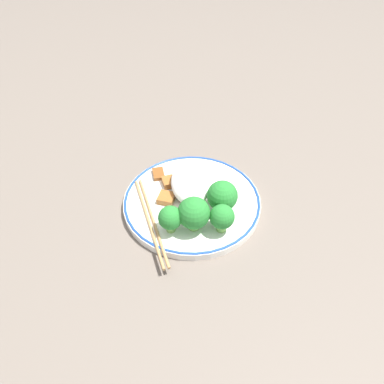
# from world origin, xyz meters

# --- Properties ---
(ground_plane) EXTENTS (3.00, 3.00, 0.00)m
(ground_plane) POSITION_xyz_m (0.00, 0.00, 0.00)
(ground_plane) COLOR #665B51
(plate) EXTENTS (0.26, 0.26, 0.02)m
(plate) POSITION_xyz_m (0.00, 0.00, 0.01)
(plate) COLOR white
(plate) RESTS_ON ground_plane
(rice_mound) EXTENTS (0.12, 0.08, 0.04)m
(rice_mound) POSITION_xyz_m (-0.03, -0.00, 0.04)
(rice_mound) COLOR white
(rice_mound) RESTS_ON plate
(broccoli_back_left) EXTENTS (0.04, 0.04, 0.05)m
(broccoli_back_left) POSITION_xyz_m (0.07, -0.04, 0.05)
(broccoli_back_left) COLOR #72AD4C
(broccoli_back_left) RESTS_ON plate
(broccoli_back_center) EXTENTS (0.06, 0.06, 0.07)m
(broccoli_back_center) POSITION_xyz_m (0.07, 0.00, 0.05)
(broccoli_back_center) COLOR #72AD4C
(broccoli_back_center) RESTS_ON plate
(broccoli_back_right) EXTENTS (0.04, 0.04, 0.05)m
(broccoli_back_right) POSITION_xyz_m (0.08, 0.05, 0.05)
(broccoli_back_right) COLOR #72AD4C
(broccoli_back_right) RESTS_ON plate
(broccoli_mid_left) EXTENTS (0.06, 0.06, 0.06)m
(broccoli_mid_left) POSITION_xyz_m (0.03, 0.05, 0.05)
(broccoli_mid_left) COLOR #72AD4C
(broccoli_mid_left) RESTS_ON plate
(meat_near_front) EXTENTS (0.04, 0.03, 0.01)m
(meat_near_front) POSITION_xyz_m (-0.07, -0.06, 0.02)
(meat_near_front) COLOR brown
(meat_near_front) RESTS_ON plate
(meat_near_left) EXTENTS (0.04, 0.04, 0.01)m
(meat_near_left) POSITION_xyz_m (0.00, -0.05, 0.02)
(meat_near_left) COLOR #995B28
(meat_near_left) RESTS_ON plate
(meat_near_right) EXTENTS (0.03, 0.03, 0.01)m
(meat_near_right) POSITION_xyz_m (-0.04, -0.04, 0.02)
(meat_near_right) COLOR #995B28
(meat_near_right) RESTS_ON plate
(meat_near_back) EXTENTS (0.03, 0.04, 0.01)m
(meat_near_back) POSITION_xyz_m (-0.06, 0.01, 0.02)
(meat_near_back) COLOR #9E6633
(meat_near_back) RESTS_ON plate
(chopsticks) EXTENTS (0.21, 0.07, 0.01)m
(chopsticks) POSITION_xyz_m (0.05, -0.08, 0.02)
(chopsticks) COLOR #AD8451
(chopsticks) RESTS_ON plate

